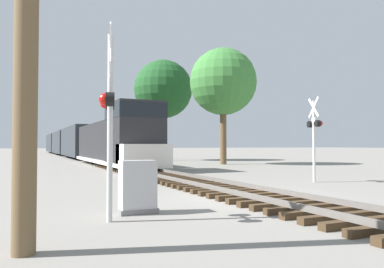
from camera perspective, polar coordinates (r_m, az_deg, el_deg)
ground_plane at (r=12.06m, az=8.62°, el=-9.55°), size 400.00×400.00×0.00m
rail_track_bed at (r=12.04m, az=8.62°, el=-8.91°), size 2.60×160.00×0.31m
freight_train at (r=55.41m, az=-17.83°, el=-1.27°), size 2.97×70.29×4.33m
crossing_signal_near at (r=8.30m, az=-12.54°, el=3.75°), size 0.50×1.01×4.22m
crossing_signal_far at (r=17.55m, az=18.14°, el=0.62°), size 0.54×1.01×3.79m
relay_cabinet at (r=9.25m, az=-8.28°, el=-8.03°), size 0.94×0.53×1.28m
tree_far_right at (r=32.81m, az=4.76°, el=7.89°), size 5.80×5.80×10.06m
tree_mid_background at (r=41.22m, az=-4.40°, el=6.81°), size 6.37×6.37×10.95m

